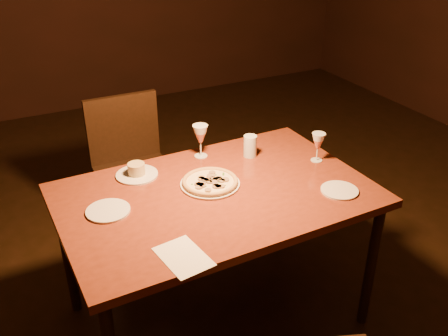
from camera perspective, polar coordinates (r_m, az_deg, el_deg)
name	(u,v)px	position (r m, az deg, el deg)	size (l,w,h in m)	color
floor	(259,307)	(2.92, 4.07, -15.57)	(7.00, 7.00, 0.00)	black
dining_table	(216,204)	(2.42, -0.91, -4.16)	(1.50, 0.98, 0.79)	maroon
chair_far	(132,164)	(3.22, -10.46, 0.41)	(0.47, 0.47, 0.96)	black
pizza_plate	(210,182)	(2.44, -1.60, -1.61)	(0.29, 0.29, 0.03)	silver
ramekin_saucer	(137,172)	(2.55, -9.95, -0.42)	(0.21, 0.21, 0.07)	silver
wine_glass_far	(201,141)	(2.68, -2.70, 3.10)	(0.08, 0.08, 0.18)	#C26851
wine_glass_right	(318,147)	(2.68, 10.66, 2.36)	(0.07, 0.07, 0.16)	#C26851
water_tumbler	(250,146)	(2.70, 3.01, 2.53)	(0.07, 0.07, 0.12)	silver
side_plate_left	(108,211)	(2.30, -13.11, -4.78)	(0.20, 0.20, 0.01)	silver
side_plate_near	(339,190)	(2.45, 13.06, -2.51)	(0.18, 0.18, 0.01)	silver
menu_card	(183,257)	(1.99, -4.66, -10.07)	(0.16, 0.24, 0.00)	white
pendant_light	(214,11)	(2.08, -1.11, 17.55)	(0.12, 0.12, 0.12)	#F89445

